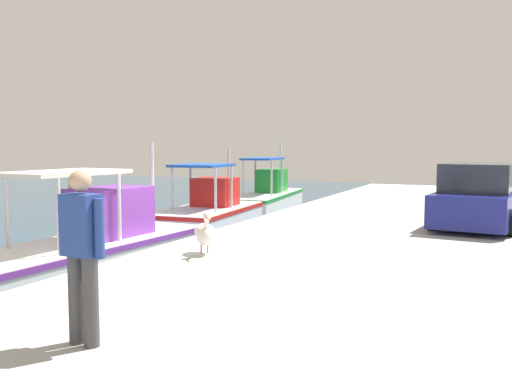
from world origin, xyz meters
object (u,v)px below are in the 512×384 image
object	(u,v)px
fishing_boat_second	(90,245)
fisherman_standing	(82,250)
fishing_boat_fourth	(267,196)
parked_car	(479,198)
pelican	(205,232)
fishing_boat_third	(209,213)

from	to	relation	value
fishing_boat_second	fisherman_standing	distance (m)	7.00
fishing_boat_fourth	parked_car	world-z (taller)	fishing_boat_fourth
fisherman_standing	parked_car	distance (m)	10.94
pelican	parked_car	bearing A→B (deg)	-37.68
fishing_boat_fourth	fisherman_standing	bearing A→B (deg)	-162.69
fisherman_standing	fishing_boat_third	bearing A→B (deg)	23.16
fishing_boat_second	fishing_boat_fourth	world-z (taller)	fishing_boat_fourth
fishing_boat_second	fishing_boat_third	world-z (taller)	fishing_boat_second
fishing_boat_second	pelican	bearing A→B (deg)	-101.18
fishing_boat_fourth	parked_car	distance (m)	11.71
fishing_boat_fourth	fisherman_standing	xyz separation A→B (m)	(-18.00, -5.61, 1.20)
fishing_boat_second	fishing_boat_fourth	xyz separation A→B (m)	(12.73, 1.14, -0.03)
fishing_boat_third	fishing_boat_fourth	world-z (taller)	fishing_boat_fourth
fishing_boat_second	pelican	distance (m)	3.38
fishing_boat_third	parked_car	size ratio (longest dim) A/B	1.15
fishing_boat_third	parked_car	bearing A→B (deg)	-97.32
fishing_boat_fourth	parked_car	size ratio (longest dim) A/B	1.47
fishing_boat_third	fisherman_standing	size ratio (longest dim) A/B	2.75
fishing_boat_third	fisherman_standing	distance (m)	12.55
fishing_boat_fourth	pelican	size ratio (longest dim) A/B	7.18
fishing_boat_second	parked_car	bearing A→B (deg)	-56.30
fishing_boat_fourth	pelican	world-z (taller)	fishing_boat_fourth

